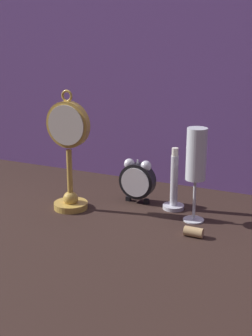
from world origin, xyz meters
name	(u,v)px	position (x,y,z in m)	size (l,w,h in m)	color
ground_plane	(112,220)	(0.00, 0.00, 0.00)	(4.00, 4.00, 0.00)	black
fabric_backdrop_drape	(163,64)	(0.00, 0.33, 0.35)	(1.51, 0.01, 0.69)	#6B478E
pocket_watch_on_stand	(69,157)	(-0.13, 0.02, 0.14)	(0.11, 0.09, 0.30)	gold
alarm_clock_twin_bell	(137,179)	(0.01, 0.14, 0.06)	(0.09, 0.03, 0.12)	black
champagne_flute	(196,160)	(0.18, 0.08, 0.15)	(0.05, 0.05, 0.23)	silver
brass_candlestick	(174,188)	(0.11, 0.13, 0.05)	(0.05, 0.05, 0.16)	silver
wine_cork	(194,232)	(0.21, -0.01, 0.01)	(0.02, 0.02, 0.04)	tan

